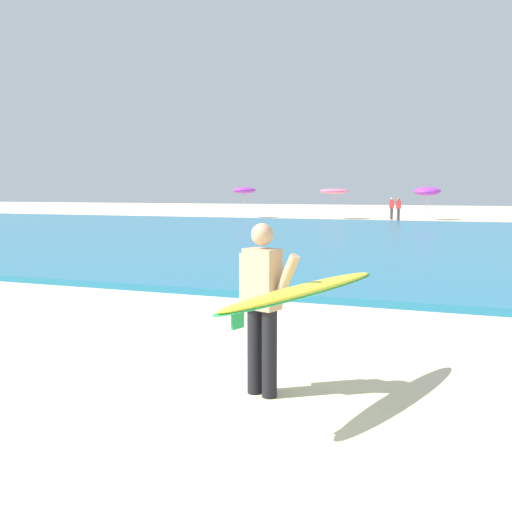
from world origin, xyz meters
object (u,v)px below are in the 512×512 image
at_px(beachgoer_near_row_right, 392,208).
at_px(beach_umbrella_0, 244,190).
at_px(beach_umbrella_1, 334,191).
at_px(beach_umbrella_2, 427,191).
at_px(beachgoer_near_row_left, 398,209).
at_px(surfer_with_board, 282,297).

bearing_deg(beachgoer_near_row_right, beach_umbrella_0, -175.42).
distance_m(beach_umbrella_1, beachgoer_near_row_right, 4.27).
xyz_separation_m(beach_umbrella_1, beach_umbrella_2, (6.44, 0.84, 0.01)).
distance_m(beachgoer_near_row_left, beachgoer_near_row_right, 1.99).
bearing_deg(beachgoer_near_row_left, beachgoer_near_row_right, 110.33).
bearing_deg(beachgoer_near_row_left, surfer_with_board, -85.24).
bearing_deg(beach_umbrella_2, beachgoer_near_row_right, -172.90).
relative_size(surfer_with_board, beachgoer_near_row_right, 1.58).
xyz_separation_m(beach_umbrella_2, beachgoer_near_row_right, (-2.37, -0.29, -1.17)).
distance_m(beach_umbrella_1, beach_umbrella_2, 6.50).
height_order(beach_umbrella_2, beachgoer_near_row_left, beach_umbrella_2).
xyz_separation_m(surfer_with_board, beachgoer_near_row_right, (-3.58, 36.54, -0.19)).
height_order(beach_umbrella_1, beachgoer_near_row_left, beach_umbrella_1).
height_order(beach_umbrella_0, beach_umbrella_1, beach_umbrella_0).
bearing_deg(beach_umbrella_1, surfer_with_board, -77.99).
xyz_separation_m(beach_umbrella_0, beach_umbrella_1, (6.92, 0.34, -0.07)).
height_order(surfer_with_board, beachgoer_near_row_right, surfer_with_board).
xyz_separation_m(surfer_with_board, beachgoer_near_row_left, (-2.89, 34.67, -0.19)).
height_order(beach_umbrella_0, beachgoer_near_row_left, beach_umbrella_0).
bearing_deg(surfer_with_board, beach_umbrella_0, 112.23).
bearing_deg(surfer_with_board, beachgoer_near_row_right, 95.60).
height_order(beach_umbrella_1, beachgoer_near_row_right, beach_umbrella_1).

